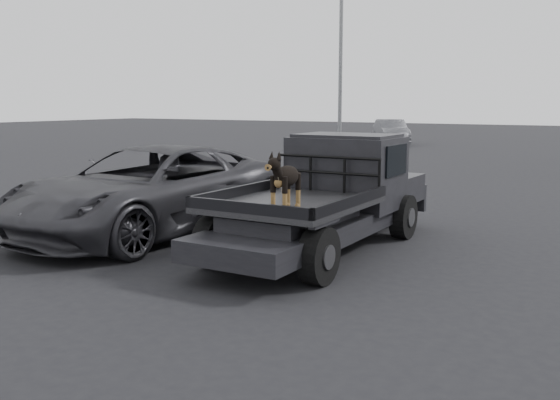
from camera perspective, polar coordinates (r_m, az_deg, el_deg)
The scene contains 7 objects.
ground at distance 8.51m, azimuth 1.22°, elevation -6.96°, with size 120.00×120.00×0.00m, color black.
flatbed_ute at distance 9.87m, azimuth 3.77°, elevation -2.00°, with size 2.00×5.40×0.92m, color black, non-canonical shape.
ute_cab at distance 10.59m, azimuth 6.13°, elevation 3.64°, with size 1.72×1.30×0.88m, color black, non-canonical shape.
headache_rack at distance 9.93m, azimuth 4.33°, elevation 2.36°, with size 1.80×0.08×0.55m, color black, non-canonical shape.
dog at distance 8.33m, azimuth 0.53°, elevation 1.77°, with size 0.32×0.60×0.74m, color black, non-canonical shape.
parked_suv at distance 11.31m, azimuth -11.74°, elevation 0.88°, with size 2.58×5.60×1.56m, color #2E2D32.
distant_car_a at distance 35.29m, azimuth 10.10°, elevation 6.16°, with size 1.45×4.15×1.37m, color #535459.
Camera 1 is at (3.99, -7.14, 2.34)m, focal length 40.00 mm.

